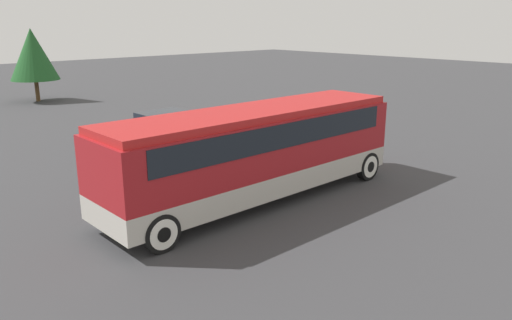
% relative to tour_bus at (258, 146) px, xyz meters
% --- Properties ---
extents(ground_plane, '(120.00, 120.00, 0.00)m').
position_rel_tour_bus_xyz_m(ground_plane, '(-0.10, -0.00, -1.76)').
color(ground_plane, '#38383A').
extents(tour_bus, '(10.33, 2.58, 2.93)m').
position_rel_tour_bus_xyz_m(tour_bus, '(0.00, 0.00, 0.00)').
color(tour_bus, '#B7B2A8').
rests_on(tour_bus, ground_plane).
extents(parked_car_near, '(4.73, 1.79, 1.30)m').
position_rel_tour_bus_xyz_m(parked_car_near, '(3.17, 6.13, -1.11)').
color(parked_car_near, silver).
rests_on(parked_car_near, ground_plane).
extents(parked_car_mid, '(4.20, 1.83, 1.50)m').
position_rel_tour_bus_xyz_m(parked_car_mid, '(1.95, 8.28, -1.02)').
color(parked_car_mid, navy).
rests_on(parked_car_mid, ground_plane).
extents(tree_left, '(3.24, 3.24, 4.99)m').
position_rel_tour_bus_xyz_m(tree_left, '(2.20, 25.16, 1.47)').
color(tree_left, brown).
rests_on(tree_left, ground_plane).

